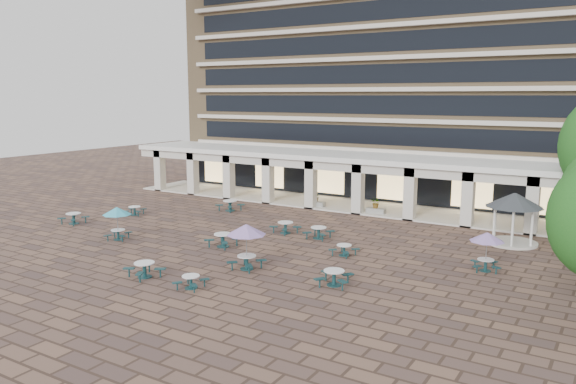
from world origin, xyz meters
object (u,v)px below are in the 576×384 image
(picnic_table_1, at_px, (145,268))
(planter_right, at_px, (376,207))
(picnic_table_0, at_px, (74,217))
(planter_left, at_px, (316,201))
(picnic_table_2, at_px, (191,281))
(gazebo, at_px, (514,206))

(picnic_table_1, relative_size, planter_right, 1.37)
(picnic_table_0, xyz_separation_m, planter_left, (12.13, 14.47, 0.04))
(picnic_table_2, relative_size, planter_right, 1.07)
(gazebo, height_order, planter_right, gazebo)
(picnic_table_2, xyz_separation_m, gazebo, (11.66, 16.82, 2.05))
(gazebo, distance_m, planter_right, 11.51)
(picnic_table_0, xyz_separation_m, planter_right, (17.45, 14.47, 0.11))
(picnic_table_0, xyz_separation_m, gazebo, (28.17, 10.71, 1.96))
(planter_left, height_order, planter_right, planter_right)
(picnic_table_0, bearing_deg, planter_right, 34.24)
(picnic_table_1, bearing_deg, picnic_table_2, 15.15)
(picnic_table_0, height_order, picnic_table_2, picnic_table_0)
(picnic_table_0, relative_size, gazebo, 0.54)
(gazebo, bearing_deg, picnic_table_1, -131.47)
(picnic_table_0, height_order, gazebo, gazebo)
(picnic_table_2, height_order, gazebo, gazebo)
(picnic_table_0, relative_size, planter_left, 1.25)
(picnic_table_1, height_order, picnic_table_2, picnic_table_1)
(picnic_table_2, xyz_separation_m, planter_right, (0.94, 20.58, 0.20))
(picnic_table_1, relative_size, gazebo, 0.59)
(picnic_table_0, relative_size, planter_right, 1.25)
(picnic_table_1, bearing_deg, planter_left, 109.52)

